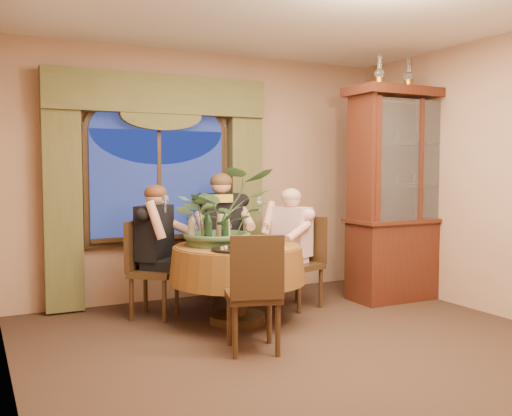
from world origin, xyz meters
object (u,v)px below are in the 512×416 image
dining_table (237,284)px  chair_right (298,263)px  oil_lamp_center (409,74)px  person_scarf (221,237)px  wine_bottle_1 (225,229)px  chair_back (154,270)px  olive_bowl (246,243)px  chair_back_right (225,259)px  oil_lamp_left (379,71)px  person_back (154,250)px  wine_bottle_3 (207,228)px  stoneware_vase (223,230)px  wine_bottle_0 (208,230)px  chair_front_left (253,293)px  centerpiece_plant (220,180)px  china_cabinet (406,195)px  wine_bottle_2 (192,229)px  oil_lamp_right (436,76)px  person_pink (292,247)px

dining_table → chair_right: bearing=16.3°
oil_lamp_center → person_scarf: oil_lamp_center is taller
person_scarf → wine_bottle_1: bearing=82.2°
oil_lamp_center → chair_back: 3.53m
olive_bowl → chair_back_right: bearing=79.3°
oil_lamp_left → person_back: oil_lamp_left is taller
oil_lamp_left → wine_bottle_3: bearing=178.7°
person_back → stoneware_vase: size_ratio=4.50×
stoneware_vase → wine_bottle_1: wine_bottle_1 is taller
olive_bowl → person_back: bearing=135.4°
wine_bottle_0 → wine_bottle_3: bearing=70.9°
oil_lamp_left → chair_back_right: oil_lamp_left is taller
wine_bottle_1 → dining_table: bearing=23.4°
oil_lamp_left → stoneware_vase: (-1.87, -0.02, -1.64)m
chair_back_right → chair_front_left: (-0.49, -1.67, 0.00)m
wine_bottle_1 → person_scarf: bearing=68.9°
chair_right → wine_bottle_0: 1.26m
chair_back_right → centerpiece_plant: size_ratio=0.88×
chair_back_right → dining_table: bearing=90.0°
wine_bottle_0 → china_cabinet: bearing=3.3°
chair_front_left → person_scarf: bearing=91.7°
stoneware_vase → wine_bottle_2: wine_bottle_2 is taller
chair_right → person_back: 1.51m
chair_right → olive_bowl: bearing=95.4°
chair_back → chair_front_left: 1.43m
person_back → stoneware_vase: person_back is taller
stoneware_vase → china_cabinet: bearing=0.4°
dining_table → oil_lamp_right: (2.58, 0.10, 2.17)m
chair_right → person_scarf: bearing=27.8°
oil_lamp_right → chair_back_right: (-2.35, 0.74, -2.06)m
chair_right → chair_back: same height
dining_table → oil_lamp_left: (1.76, 0.10, 2.17)m
olive_bowl → wine_bottle_0: 0.41m
chair_right → chair_front_left: bearing=118.8°
wine_bottle_3 → oil_lamp_left: bearing=-1.3°
stoneware_vase → wine_bottle_0: size_ratio=0.89×
person_back → wine_bottle_2: size_ratio=4.01×
chair_right → centerpiece_plant: bearing=80.9°
oil_lamp_center → chair_back_right: 2.92m
wine_bottle_0 → wine_bottle_2: same height
oil_lamp_right → chair_front_left: 3.63m
oil_lamp_right → chair_back_right: oil_lamp_right is taller
person_back → person_scarf: (0.84, 0.25, 0.06)m
olive_bowl → china_cabinet: bearing=4.3°
person_pink → wine_bottle_2: 1.28m
chair_back → person_back: 0.21m
chair_right → chair_back_right: 0.84m
oil_lamp_left → chair_right: size_ratio=0.35×
chair_back_right → chair_right: bearing=150.6°
wine_bottle_3 → chair_front_left: bearing=-90.0°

